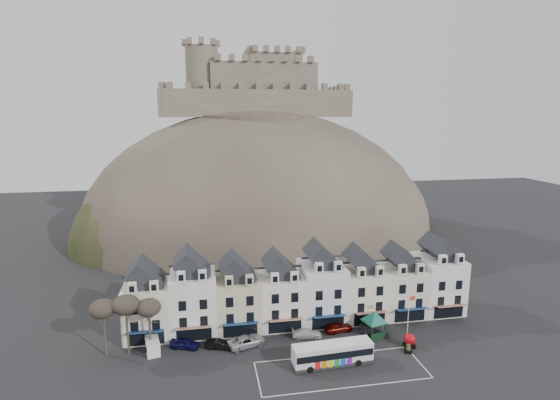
# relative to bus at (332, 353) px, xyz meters

# --- Properties ---
(ground) EXTENTS (300.00, 300.00, 0.00)m
(ground) POSITION_rel_bus_xyz_m (-1.25, -2.71, -1.69)
(ground) COLOR black
(ground) RESTS_ON ground
(coach_bay_markings) EXTENTS (22.00, 7.50, 0.01)m
(coach_bay_markings) POSITION_rel_bus_xyz_m (0.75, -1.46, -1.69)
(coach_bay_markings) COLOR silver
(coach_bay_markings) RESTS_ON ground
(townhouse_terrace) EXTENTS (54.40, 9.35, 11.80)m
(townhouse_terrace) POSITION_rel_bus_xyz_m (-1.10, 13.26, 3.61)
(townhouse_terrace) COLOR white
(townhouse_terrace) RESTS_ON ground
(castle_hill) EXTENTS (100.00, 76.00, 68.00)m
(castle_hill) POSITION_rel_bus_xyz_m (0.01, 66.24, -1.58)
(castle_hill) COLOR #3D362F
(castle_hill) RESTS_ON ground
(castle) EXTENTS (50.20, 22.20, 22.00)m
(castle) POSITION_rel_bus_xyz_m (-0.74, 73.22, 38.51)
(castle) COLOR brown
(castle) RESTS_ON ground
(tree_left_far) EXTENTS (3.61, 3.61, 8.24)m
(tree_left_far) POSITION_rel_bus_xyz_m (-30.25, 7.79, 5.21)
(tree_left_far) COLOR #3D3026
(tree_left_far) RESTS_ON ground
(tree_left_mid) EXTENTS (3.78, 3.78, 8.64)m
(tree_left_mid) POSITION_rel_bus_xyz_m (-27.25, 7.79, 5.55)
(tree_left_mid) COLOR #3D3026
(tree_left_mid) RESTS_ON ground
(tree_left_near) EXTENTS (3.43, 3.43, 7.84)m
(tree_left_near) POSITION_rel_bus_xyz_m (-24.25, 7.79, 4.87)
(tree_left_near) COLOR #3D3026
(tree_left_near) RESTS_ON ground
(bus) EXTENTS (10.93, 3.11, 3.05)m
(bus) POSITION_rel_bus_xyz_m (0.00, 0.00, 0.00)
(bus) COLOR #262628
(bus) RESTS_ON ground
(bus_shelter) EXTENTS (5.97, 5.97, 3.89)m
(bus_shelter) POSITION_rel_bus_xyz_m (8.49, 6.41, 1.34)
(bus_shelter) COLOR black
(bus_shelter) RESTS_ON ground
(red_buoy) EXTENTS (1.66, 1.66, 2.05)m
(red_buoy) POSITION_rel_bus_xyz_m (12.26, 2.28, -0.64)
(red_buoy) COLOR black
(red_buoy) RESTS_ON ground
(flagpole) EXTENTS (1.03, 0.22, 7.15)m
(flagpole) POSITION_rel_bus_xyz_m (12.84, 4.08, 2.40)
(flagpole) COLOR silver
(flagpole) RESTS_ON ground
(white_van) EXTENTS (2.51, 4.32, 1.85)m
(white_van) POSITION_rel_bus_xyz_m (-24.03, 7.74, -0.76)
(white_van) COLOR white
(white_van) RESTS_ON ground
(planter_west) EXTENTS (1.05, 0.68, 0.98)m
(planter_west) POSITION_rel_bus_xyz_m (11.34, 0.79, -1.22)
(planter_west) COLOR black
(planter_west) RESTS_ON ground
(planter_east) EXTENTS (0.99, 0.65, 0.93)m
(planter_east) POSITION_rel_bus_xyz_m (11.75, 1.64, -1.24)
(planter_east) COLOR black
(planter_east) RESTS_ON ground
(car_navy) EXTENTS (4.60, 3.05, 1.46)m
(car_navy) POSITION_rel_bus_xyz_m (-19.58, 7.81, -0.96)
(car_navy) COLOR #0C0C3C
(car_navy) RESTS_ON ground
(car_black) EXTENTS (4.14, 2.41, 1.29)m
(car_black) POSITION_rel_bus_xyz_m (-14.79, 6.79, -1.04)
(car_black) COLOR black
(car_black) RESTS_ON ground
(car_silver) EXTENTS (5.93, 4.18, 1.52)m
(car_silver) POSITION_rel_bus_xyz_m (-10.85, 6.79, -0.93)
(car_silver) COLOR #ACAFB4
(car_silver) RESTS_ON ground
(car_white) EXTENTS (4.65, 2.33, 1.30)m
(car_white) POSITION_rel_bus_xyz_m (-1.65, 7.62, -1.04)
(car_white) COLOR silver
(car_white) RESTS_ON ground
(car_maroon) EXTENTS (4.57, 2.36, 1.49)m
(car_maroon) POSITION_rel_bus_xyz_m (3.55, 8.40, -0.94)
(car_maroon) COLOR #4D0804
(car_maroon) RESTS_ON ground
(car_charcoal) EXTENTS (4.76, 3.24, 1.49)m
(car_charcoal) POSITION_rel_bus_xyz_m (8.75, 6.79, -0.94)
(car_charcoal) COLOR black
(car_charcoal) RESTS_ON ground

